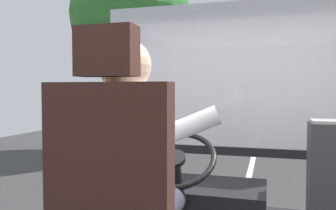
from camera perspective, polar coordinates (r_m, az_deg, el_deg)
ground at (r=10.70m, az=14.27°, el=-7.04°), size 18.00×44.00×0.06m
bus_driver at (r=1.48m, az=-6.32°, el=-9.44°), size 0.72×0.53×0.84m
steering_console at (r=2.71m, az=3.68°, el=-16.47°), size 1.10×1.01×0.83m
fare_box at (r=2.69m, az=25.02°, el=-11.87°), size 0.27×0.26×0.90m
windshield_panel at (r=3.39m, az=10.04°, el=1.51°), size 2.50×0.08×1.48m
street_tree at (r=9.97m, az=-6.20°, el=14.60°), size 3.31×3.31×5.50m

